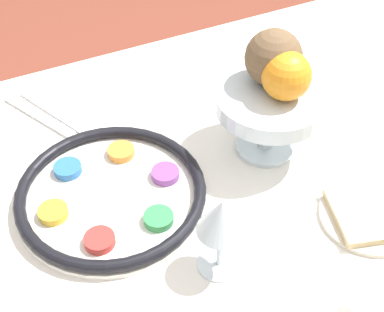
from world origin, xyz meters
TOP-DOWN VIEW (x-y plane):
  - dining_table at (0.00, 0.00)m, footprint 1.35×0.96m
  - seder_plate at (-0.20, 0.07)m, footprint 0.31×0.31m
  - wine_glass at (-0.10, -0.12)m, footprint 0.07×0.07m
  - fruit_stand at (0.10, 0.06)m, footprint 0.19×0.19m
  - orange_fruit at (0.11, 0.05)m, footprint 0.08×0.08m
  - coconut at (0.11, 0.09)m, footprint 0.10×0.10m
  - bread_plate at (0.16, -0.15)m, footprint 0.16×0.16m
  - fork_left at (-0.25, 0.33)m, footprint 0.10×0.18m
  - fork_right at (-0.22, 0.33)m, footprint 0.09×0.18m

SIDE VIEW (x-z plane):
  - dining_table at x=0.00m, z-range 0.00..0.71m
  - fork_left at x=-0.25m, z-range 0.71..0.71m
  - fork_right at x=-0.22m, z-range 0.71..0.71m
  - bread_plate at x=0.16m, z-range 0.70..0.72m
  - seder_plate at x=-0.20m, z-range 0.71..0.74m
  - fruit_stand at x=0.10m, z-range 0.74..0.87m
  - wine_glass at x=-0.10m, z-range 0.74..0.88m
  - orange_fruit at x=0.11m, z-range 0.83..0.91m
  - coconut at x=0.11m, z-range 0.83..0.93m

